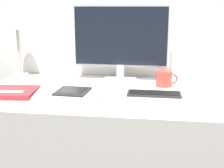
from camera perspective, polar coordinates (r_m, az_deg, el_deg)
desk at (r=1.73m, az=1.22°, el=-12.89°), size 1.44×0.75×0.71m
monitor at (r=1.83m, az=1.58°, el=8.14°), size 0.57×0.11×0.44m
keyboard at (r=1.56m, az=7.72°, el=-1.76°), size 0.27×0.10×0.01m
laptop at (r=1.54m, az=-7.86°, el=-1.87°), size 0.35×0.28×0.02m
ereader at (r=1.52m, az=-7.21°, el=-1.32°), size 0.16×0.17×0.01m
desk_lamp at (r=1.99m, az=-16.86°, el=9.15°), size 0.12×0.12×0.38m
notebook at (r=1.63m, az=-17.45°, el=-1.44°), size 0.23×0.23×0.02m
coffee_mug at (r=1.74m, az=9.53°, el=1.00°), size 0.12×0.09×0.09m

